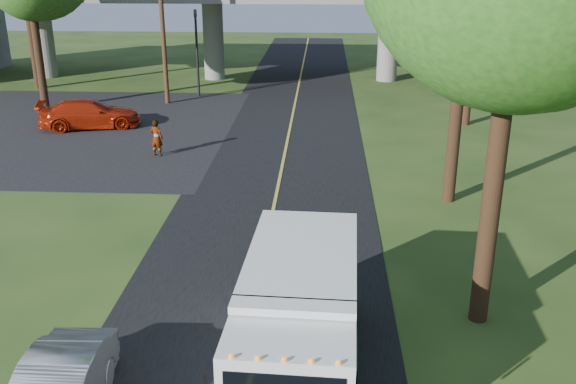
# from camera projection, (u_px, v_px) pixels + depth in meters

# --- Properties ---
(ground) EXTENTS (120.00, 120.00, 0.00)m
(ground) POSITION_uv_depth(u_px,v_px,m) (248.00, 334.00, 14.93)
(ground) COLOR #284117
(ground) RESTS_ON ground
(road) EXTENTS (7.00, 90.00, 0.02)m
(road) POSITION_uv_depth(u_px,v_px,m) (278.00, 187.00, 24.28)
(road) COLOR black
(road) RESTS_ON ground
(parking_lot) EXTENTS (16.00, 18.00, 0.01)m
(parking_lot) POSITION_uv_depth(u_px,v_px,m) (72.00, 129.00, 32.33)
(parking_lot) COLOR black
(parking_lot) RESTS_ON ground
(lane_line) EXTENTS (0.12, 90.00, 0.01)m
(lane_line) POSITION_uv_depth(u_px,v_px,m) (278.00, 187.00, 24.27)
(lane_line) COLOR gold
(lane_line) RESTS_ON road
(overpass) EXTENTS (54.00, 10.00, 7.30)m
(overpass) POSITION_uv_depth(u_px,v_px,m) (300.00, 12.00, 43.26)
(overpass) COLOR slate
(overpass) RESTS_ON ground
(traffic_signal) EXTENTS (0.18, 0.22, 5.20)m
(traffic_signal) POSITION_uv_depth(u_px,v_px,m) (197.00, 44.00, 38.43)
(traffic_signal) COLOR black
(traffic_signal) RESTS_ON ground
(utility_pole) EXTENTS (1.60, 0.26, 9.00)m
(utility_pole) POSITION_uv_depth(u_px,v_px,m) (162.00, 23.00, 36.15)
(utility_pole) COLOR #472D19
(utility_pole) RESTS_ON ground
(step_van) EXTENTS (2.54, 6.27, 2.59)m
(step_van) POSITION_uv_depth(u_px,v_px,m) (299.00, 318.00, 12.96)
(step_van) COLOR white
(step_van) RESTS_ON ground
(red_sedan) EXTENTS (5.30, 3.29, 1.43)m
(red_sedan) POSITION_uv_depth(u_px,v_px,m) (90.00, 114.00, 32.28)
(red_sedan) COLOR #AA210A
(red_sedan) RESTS_ON ground
(pedestrian) EXTENTS (0.67, 0.53, 1.62)m
(pedestrian) POSITION_uv_depth(u_px,v_px,m) (157.00, 138.00, 27.75)
(pedestrian) COLOR gray
(pedestrian) RESTS_ON ground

